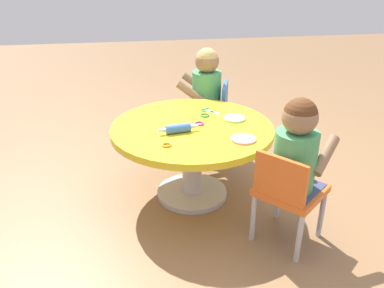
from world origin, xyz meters
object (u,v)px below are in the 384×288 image
craft_scissors (209,111)px  child_chair_right (211,113)px  seated_child_right (206,84)px  rolling_pin (178,129)px  child_chair_left (288,192)px  seated_child_left (297,149)px  craft_table (192,142)px

craft_scissors → child_chair_right: bearing=-14.1°
seated_child_right → rolling_pin: bearing=157.5°
seated_child_right → craft_scissors: size_ratio=3.64×
child_chair_left → seated_child_right: bearing=10.0°
seated_child_left → seated_child_right: 1.14m
seated_child_right → craft_table: bearing=162.0°
seated_child_right → craft_scissors: seated_child_right is taller
seated_child_right → craft_scissors: bearing=171.5°
craft_table → seated_child_right: 0.68m
child_chair_left → seated_child_right: size_ratio=1.05×
child_chair_left → rolling_pin: bearing=48.9°
craft_table → seated_child_right: size_ratio=1.87×
seated_child_left → rolling_pin: seated_child_left is taller
craft_table → child_chair_left: bearing=-142.1°
child_chair_right → seated_child_right: seated_child_right is taller
child_chair_left → child_chair_right: same height
seated_child_left → rolling_pin: size_ratio=2.21×
craft_table → seated_child_left: bearing=-138.6°
child_chair_right → rolling_pin: bearing=154.5°
seated_child_left → rolling_pin: bearing=52.3°
seated_child_left → craft_scissors: size_ratio=3.64×
child_chair_right → seated_child_right: bearing=71.6°
seated_child_right → child_chair_right: bearing=-108.4°
child_chair_right → seated_child_left: bearing=-170.1°
craft_table → child_chair_right: 0.66m
seated_child_right → rolling_pin: (-0.71, 0.29, -0.03)m
craft_scissors → seated_child_right: bearing=-8.5°
child_chair_left → craft_scissors: 0.80m
child_chair_right → craft_scissors: child_chair_right is taller
seated_child_right → craft_scissors: 0.41m
craft_table → child_chair_left: (-0.52, -0.40, -0.07)m
craft_table → seated_child_left: (-0.49, -0.43, 0.16)m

